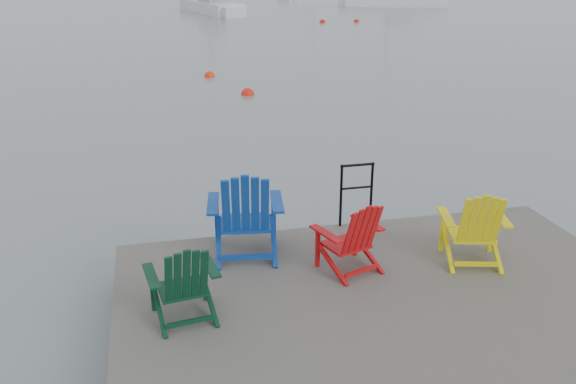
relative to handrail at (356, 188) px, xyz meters
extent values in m
plane|color=slate|center=(-0.25, -2.45, -1.04)|extent=(400.00, 400.00, 0.00)
cube|color=#2D2B28|center=(-0.25, -2.45, -0.64)|extent=(6.00, 5.00, 0.20)
cylinder|color=black|center=(-2.95, -0.25, -1.34)|extent=(0.26, 0.26, 1.20)
cylinder|color=black|center=(-0.25, -0.25, -1.34)|extent=(0.26, 0.26, 1.20)
cylinder|color=black|center=(2.45, -0.25, -1.34)|extent=(0.26, 0.26, 1.20)
cylinder|color=black|center=(-0.22, 0.00, -0.09)|extent=(0.04, 0.04, 0.90)
cylinder|color=black|center=(0.22, 0.00, -0.09)|extent=(0.04, 0.04, 0.90)
cylinder|color=black|center=(0.00, 0.00, 0.34)|extent=(0.48, 0.04, 0.04)
cylinder|color=black|center=(0.00, 0.00, 0.01)|extent=(0.44, 0.03, 0.03)
cube|color=#09321D|center=(-2.50, -1.75, -0.25)|extent=(0.53, 0.49, 0.04)
cube|color=#09321D|center=(-2.81, -1.61, -0.29)|extent=(0.05, 0.05, 0.50)
cube|color=#09321D|center=(-2.25, -1.53, -0.29)|extent=(0.05, 0.05, 0.50)
cube|color=#09321D|center=(-2.80, -1.81, -0.03)|extent=(0.18, 0.56, 0.02)
cube|color=#09321D|center=(-2.20, -1.72, -0.03)|extent=(0.18, 0.56, 0.02)
cube|color=#09321D|center=(-2.46, -2.04, 0.05)|extent=(0.47, 0.29, 0.62)
cube|color=#0E3B98|center=(-1.62, -0.45, -0.16)|extent=(0.69, 0.63, 0.05)
cube|color=#0E3B98|center=(-1.95, -0.17, -0.21)|extent=(0.06, 0.06, 0.65)
cube|color=#0E3B98|center=(-1.22, -0.27, -0.21)|extent=(0.06, 0.06, 0.65)
cube|color=#0E3B98|center=(-2.01, -0.42, 0.13)|extent=(0.24, 0.72, 0.03)
cube|color=#0E3B98|center=(-1.23, -0.53, 0.13)|extent=(0.24, 0.72, 0.03)
cube|color=#0E3B98|center=(-1.67, -0.82, 0.23)|extent=(0.61, 0.38, 0.80)
cube|color=red|center=(-0.52, -1.15, -0.25)|extent=(0.59, 0.56, 0.04)
cube|color=red|center=(-0.85, -1.07, -0.29)|extent=(0.06, 0.06, 0.51)
cube|color=red|center=(-0.31, -0.89, -0.29)|extent=(0.06, 0.06, 0.51)
cube|color=red|center=(-0.81, -1.26, -0.02)|extent=(0.28, 0.56, 0.02)
cube|color=red|center=(-0.23, -1.07, -0.02)|extent=(0.28, 0.56, 0.02)
cube|color=red|center=(-0.43, -1.43, 0.05)|extent=(0.50, 0.36, 0.62)
cube|color=yellow|center=(1.05, -1.28, -0.22)|extent=(0.62, 0.58, 0.04)
cube|color=yellow|center=(0.80, -1.02, -0.27)|extent=(0.06, 0.06, 0.55)
cube|color=yellow|center=(1.40, -1.17, -0.27)|extent=(0.06, 0.06, 0.55)
cube|color=yellow|center=(0.73, -1.22, 0.02)|extent=(0.26, 0.61, 0.03)
cube|color=yellow|center=(1.37, -1.38, 0.02)|extent=(0.26, 0.61, 0.03)
cube|color=yellow|center=(0.97, -1.59, 0.10)|extent=(0.53, 0.36, 0.67)
cube|color=silver|center=(2.32, 39.23, -0.79)|extent=(4.10, 8.33, 1.10)
cube|color=#9E9EA3|center=(2.43, 38.84, -0.09)|extent=(2.04, 2.72, 0.55)
cube|color=white|center=(17.62, 41.68, -0.79)|extent=(7.79, 5.18, 1.10)
sphere|color=red|center=(0.30, 10.98, -1.04)|extent=(0.41, 0.41, 0.41)
sphere|color=#F3310E|center=(-0.52, 14.19, -1.04)|extent=(0.38, 0.38, 0.38)
sphere|color=red|center=(10.62, 30.67, -1.04)|extent=(0.37, 0.37, 0.37)
sphere|color=red|center=(8.41, 30.80, -1.04)|extent=(0.39, 0.39, 0.39)
camera|label=1|loc=(-2.68, -7.39, 3.00)|focal=38.00mm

